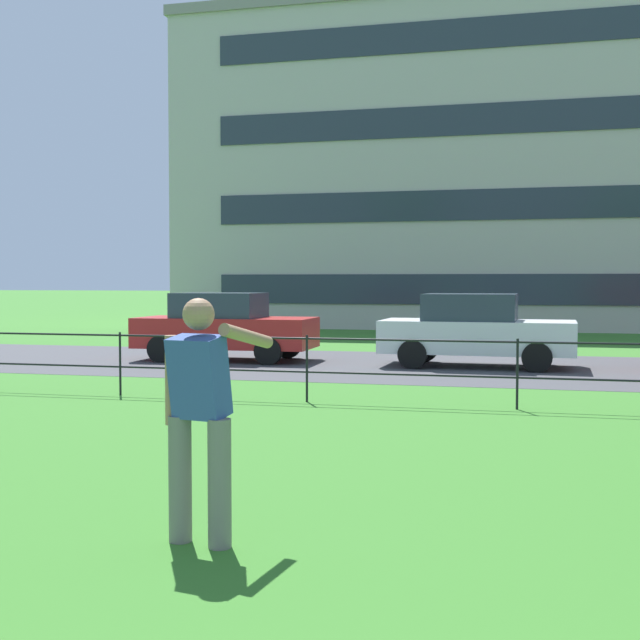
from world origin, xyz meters
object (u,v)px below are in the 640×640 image
(car_white_center, at_px, (476,330))
(apartment_building_background, at_px, (528,176))
(person_thrower, at_px, (200,412))
(car_red_right, at_px, (224,326))

(car_white_center, bearing_deg, apartment_building_background, 87.29)
(car_white_center, height_order, apartment_building_background, apartment_building_background)
(person_thrower, distance_m, car_white_center, 12.68)
(car_red_right, xyz_separation_m, apartment_building_background, (6.54, 18.91, 5.48))
(person_thrower, distance_m, apartment_building_background, 32.11)
(person_thrower, xyz_separation_m, apartment_building_background, (1.93, 31.60, 5.34))
(car_red_right, relative_size, apartment_building_background, 0.15)
(person_thrower, xyz_separation_m, car_white_center, (1.03, 12.64, -0.13))
(person_thrower, bearing_deg, apartment_building_background, 86.51)
(car_red_right, bearing_deg, car_white_center, -0.59)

